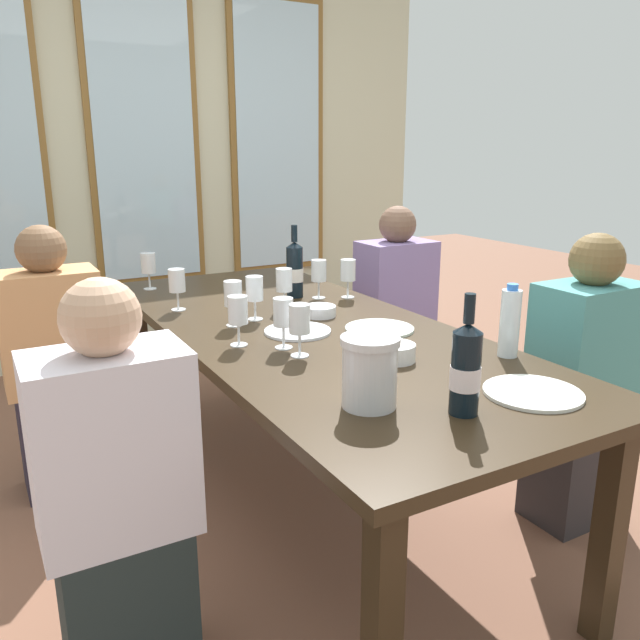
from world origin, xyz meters
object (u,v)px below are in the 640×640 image
object	(u,v)px
tasting_bowl_0	(394,352)
wine_glass_5	(348,272)
seated_person_1	(395,318)
seated_person_2	(118,504)
wine_glass_1	(299,321)
wine_bottle_0	(295,270)
tasting_bowl_1	(320,311)
water_bottle	(510,322)
wine_glass_3	(148,265)
white_plate_2	(533,393)
wine_glass_0	(319,273)
wine_glass_4	(238,312)
metal_pitcher	(370,371)
wine_glass_6	(177,282)
white_plate_1	(379,329)
wine_glass_9	(254,290)
seated_person_3	(582,390)
wine_glass_7	(233,295)
wine_glass_8	(284,282)
seated_person_0	(55,369)
dining_table	(308,344)
white_plate_0	(298,331)
wine_glass_2	(283,313)
wine_bottle_1	(466,369)

from	to	relation	value
tasting_bowl_0	wine_glass_5	distance (m)	0.88
seated_person_1	seated_person_2	bearing A→B (deg)	-145.98
wine_glass_1	wine_bottle_0	bearing A→B (deg)	63.95
tasting_bowl_1	wine_bottle_0	bearing A→B (deg)	79.21
water_bottle	wine_glass_3	bearing A→B (deg)	115.66
wine_glass_5	white_plate_2	bearing A→B (deg)	-97.55
wine_glass_0	wine_glass_4	distance (m)	0.75
metal_pitcher	tasting_bowl_0	world-z (taller)	metal_pitcher
tasting_bowl_1	seated_person_1	xyz separation A→B (m)	(0.72, 0.47, -0.23)
metal_pitcher	wine_glass_5	bearing A→B (deg)	60.85
water_bottle	wine_glass_6	size ratio (longest dim) A/B	1.38
wine_glass_1	white_plate_1	bearing A→B (deg)	17.39
tasting_bowl_1	wine_glass_0	xyz separation A→B (m)	(0.15, 0.27, 0.10)
wine_glass_9	seated_person_3	world-z (taller)	seated_person_3
wine_glass_3	wine_glass_6	xyz separation A→B (m)	(-0.00, -0.46, 0.00)
wine_glass_7	wine_glass_8	distance (m)	0.31
tasting_bowl_1	seated_person_3	bearing A→B (deg)	-44.50
tasting_bowl_1	seated_person_0	size ratio (longest dim) A/B	0.12
dining_table	seated_person_1	size ratio (longest dim) A/B	2.10
white_plate_1	seated_person_1	distance (m)	1.00
seated_person_0	seated_person_2	world-z (taller)	same
metal_pitcher	seated_person_3	world-z (taller)	seated_person_3
wine_glass_0	seated_person_3	size ratio (longest dim) A/B	0.16
wine_glass_8	wine_glass_9	distance (m)	0.19
water_bottle	white_plate_0	bearing A→B (deg)	129.47
tasting_bowl_1	seated_person_3	xyz separation A→B (m)	(0.72, -0.71, -0.23)
seated_person_2	wine_glass_2	bearing A→B (deg)	28.58
wine_glass_0	white_plate_0	bearing A→B (deg)	-127.35
wine_bottle_0	wine_glass_8	xyz separation A→B (m)	(-0.14, -0.18, -0.01)
wine_bottle_0	tasting_bowl_0	size ratio (longest dim) A/B	2.40
wine_glass_5	seated_person_1	world-z (taller)	seated_person_1
wine_glass_6	seated_person_0	world-z (taller)	seated_person_0
seated_person_1	seated_person_2	world-z (taller)	same
seated_person_2	wine_glass_8	bearing A→B (deg)	43.10
metal_pitcher	seated_person_0	bearing A→B (deg)	114.46
white_plate_1	tasting_bowl_1	distance (m)	0.30
water_bottle	wine_glass_3	xyz separation A→B (m)	(-0.75, 1.57, 0.00)
wine_glass_0	wine_glass_5	distance (m)	0.13
seated_person_0	seated_person_1	world-z (taller)	same
wine_glass_8	seated_person_1	xyz separation A→B (m)	(0.80, 0.31, -0.33)
wine_glass_7	seated_person_1	world-z (taller)	seated_person_1
wine_bottle_1	water_bottle	bearing A→B (deg)	32.70
dining_table	wine_glass_2	bearing A→B (deg)	-135.73
wine_bottle_0	seated_person_0	size ratio (longest dim) A/B	0.29
water_bottle	wine_glass_6	bearing A→B (deg)	124.23
wine_glass_6	seated_person_2	xyz separation A→B (m)	(-0.49, -1.03, -0.34)
wine_glass_8	tasting_bowl_1	bearing A→B (deg)	-65.15
dining_table	wine_bottle_0	size ratio (longest dim) A/B	7.15
metal_pitcher	wine_glass_8	world-z (taller)	metal_pitcher
white_plate_2	wine_bottle_0	size ratio (longest dim) A/B	0.83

